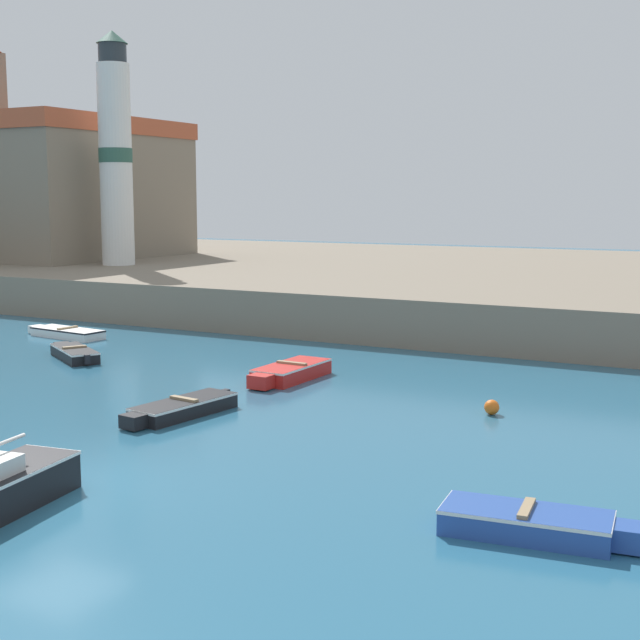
{
  "coord_description": "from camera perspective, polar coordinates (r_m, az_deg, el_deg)",
  "views": [
    {
      "loc": [
        14.36,
        -14.48,
        6.52
      ],
      "look_at": [
        -0.84,
        14.16,
        2.0
      ],
      "focal_mm": 50.0,
      "sensor_mm": 36.0,
      "label": 1
    }
  ],
  "objects": [
    {
      "name": "ground_plane",
      "position": [
        21.41,
        -16.24,
        -10.13
      ],
      "size": [
        200.0,
        200.0,
        0.0
      ],
      "primitive_type": "plane",
      "color": "#28607F"
    },
    {
      "name": "quay_seawall",
      "position": [
        57.09,
        13.27,
        2.24
      ],
      "size": [
        120.0,
        40.0,
        2.13
      ],
      "primitive_type": "cube",
      "color": "gray",
      "rests_on": "ground"
    },
    {
      "name": "dinghy_blue_1",
      "position": [
        18.07,
        13.47,
        -12.49
      ],
      "size": [
        3.9,
        1.66,
        0.59
      ],
      "color": "#284C9E",
      "rests_on": "ground"
    },
    {
      "name": "dinghy_red_3",
      "position": [
        31.89,
        -1.95,
        -3.31
      ],
      "size": [
        1.53,
        4.03,
        0.63
      ],
      "color": "red",
      "rests_on": "ground"
    },
    {
      "name": "dinghy_white_4",
      "position": [
        43.11,
        -15.95,
        -0.76
      ],
      "size": [
        4.45,
        1.71,
        0.49
      ],
      "color": "white",
      "rests_on": "ground"
    },
    {
      "name": "dinghy_black_5",
      "position": [
        27.04,
        -8.85,
        -5.55
      ],
      "size": [
        1.69,
        4.27,
        0.54
      ],
      "color": "black",
      "rests_on": "ground"
    },
    {
      "name": "dinghy_black_6",
      "position": [
        37.29,
        -15.47,
        -2.03
      ],
      "size": [
        3.7,
        2.72,
        0.54
      ],
      "color": "black",
      "rests_on": "ground"
    },
    {
      "name": "mooring_buoy",
      "position": [
        27.37,
        10.94,
        -5.5
      ],
      "size": [
        0.45,
        0.45,
        0.45
      ],
      "primitive_type": "sphere",
      "color": "orange",
      "rests_on": "ground"
    },
    {
      "name": "church",
      "position": [
        67.9,
        -16.5,
        8.55
      ],
      "size": [
        15.55,
        15.82,
        16.75
      ],
      "color": "gray",
      "rests_on": "quay_seawall"
    },
    {
      "name": "lighthouse",
      "position": [
        58.87,
        -12.96,
        10.4
      ],
      "size": [
        2.13,
        2.13,
        14.63
      ],
      "color": "silver",
      "rests_on": "quay_seawall"
    }
  ]
}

